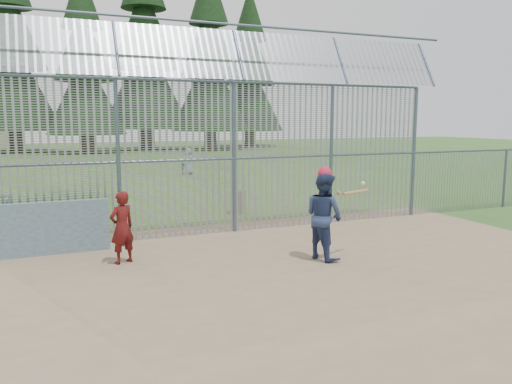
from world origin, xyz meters
name	(u,v)px	position (x,y,z in m)	size (l,w,h in m)	color
ground	(293,267)	(0.00, 0.00, 0.00)	(120.00, 120.00, 0.00)	#2D511E
dirt_infield	(305,273)	(0.00, -0.50, 0.01)	(14.00, 10.00, 0.02)	#756047
dugout_wall	(51,228)	(-4.60, 2.90, 0.62)	(2.50, 0.12, 1.20)	#38566B
batter	(324,216)	(0.85, 0.24, 0.96)	(0.92, 0.71, 1.89)	navy
onlooker	(122,227)	(-3.23, 1.58, 0.79)	(0.56, 0.37, 1.54)	maroon
bg_kid_standing	(189,161)	(2.62, 17.68, 0.73)	(0.72, 0.47, 1.46)	slate
bg_kid_seated	(182,167)	(2.30, 18.00, 0.39)	(0.46, 0.19, 0.78)	slate
batting_gear	(330,176)	(0.96, 0.22, 1.82)	(1.26, 0.47, 0.61)	red
trash_can	(238,202)	(1.04, 5.98, 0.38)	(0.56, 0.56, 0.82)	gray
backstop_fence	(296,144)	(1.81, 3.43, 2.36)	(20.09, 0.81, 5.30)	#47566B
conifer_row	(113,36)	(1.93, 41.51, 10.83)	(38.48, 12.26, 20.20)	#332319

